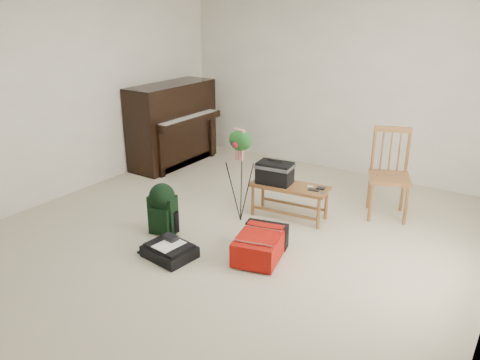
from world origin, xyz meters
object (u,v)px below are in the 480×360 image
Objects in this scene: dining_chair at (390,175)px; red_suitcase at (262,243)px; piano at (173,126)px; green_backpack at (162,206)px; black_duffel at (170,250)px; flower_stand at (240,176)px; bench at (280,176)px.

red_suitcase is at bearing -135.22° from dining_chair.
green_backpack is (1.51, -1.91, -0.28)m from piano.
red_suitcase reaches higher than black_duffel.
piano is at bearing 114.45° from green_backpack.
black_duffel is at bearing -49.72° from piano.
flower_stand reaches higher than dining_chair.
black_duffel is 0.46× the size of flower_stand.
flower_stand reaches higher than green_backpack.
red_suitcase is 0.93m from black_duffel.
red_suitcase is at bearing -39.03° from flower_stand.
dining_chair reaches higher than bench.
bench is 1.82× the size of black_duffel.
black_duffel is (-0.75, -0.54, -0.07)m from red_suitcase.
flower_stand is at bearing -162.66° from dining_chair.
flower_stand is (-0.30, -0.38, 0.06)m from bench.
dining_chair is at bearing 27.17° from bench.
bench is at bearing 95.78° from red_suitcase.
flower_stand reaches higher than bench.
piano is 2.45m from green_backpack.
flower_stand is at bearing 40.30° from green_backpack.
bench is 1.29m from dining_chair.
bench reaches higher than green_backpack.
flower_stand is (0.12, 1.10, 0.48)m from black_duffel.
red_suitcase is at bearing -5.36° from green_backpack.
black_duffel is 0.90× the size of green_backpack.
black_duffel is (1.92, -2.27, -0.53)m from piano.
red_suitcase is (0.34, -0.94, -0.35)m from bench.
dining_chair reaches higher than black_duffel.
green_backpack is at bearing -123.60° from flower_stand.
green_backpack reaches higher than black_duffel.
piano is 1.33× the size of flower_stand.
bench is at bearing 80.87° from black_duffel.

